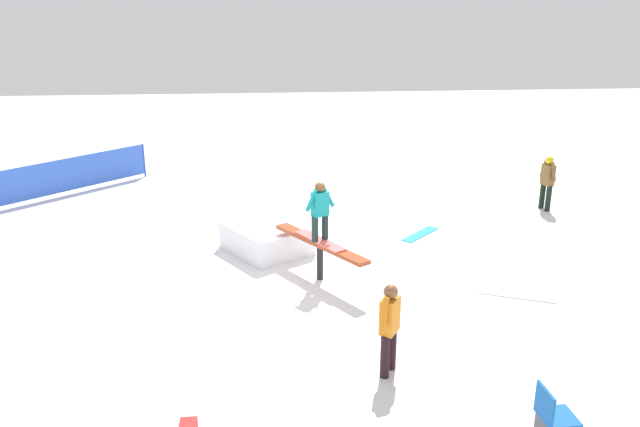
% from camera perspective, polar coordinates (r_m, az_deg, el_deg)
% --- Properties ---
extents(ground_plane, '(60.00, 60.00, 0.00)m').
position_cam_1_polar(ground_plane, '(13.05, -0.00, -5.98)').
color(ground_plane, white).
extents(rail_feature, '(2.48, 1.73, 0.83)m').
position_cam_1_polar(rail_feature, '(12.78, -0.00, -3.07)').
color(rail_feature, black).
rests_on(rail_feature, ground).
extents(snow_kicker_ramp, '(2.33, 2.24, 0.63)m').
position_cam_1_polar(snow_kicker_ramp, '(14.43, -4.90, -2.27)').
color(snow_kicker_ramp, white).
rests_on(snow_kicker_ramp, ground).
extents(main_rider_on_rail, '(1.39, 0.97, 1.26)m').
position_cam_1_polar(main_rider_on_rail, '(12.53, -0.00, 0.03)').
color(main_rider_on_rail, '#F36460').
rests_on(main_rider_on_rail, rail_feature).
extents(bystander_brown, '(0.69, 0.28, 1.52)m').
position_cam_1_polar(bystander_brown, '(18.31, 20.07, 2.89)').
color(bystander_brown, black).
rests_on(bystander_brown, ground).
extents(bystander_orange, '(0.59, 0.43, 1.48)m').
position_cam_1_polar(bystander_orange, '(9.59, 6.37, -10.04)').
color(bystander_orange, black).
rests_on(bystander_orange, ground).
extents(loose_snowboard_white, '(0.84, 1.44, 0.02)m').
position_cam_1_polar(loose_snowboard_white, '(12.90, 17.60, -7.15)').
color(loose_snowboard_white, white).
rests_on(loose_snowboard_white, ground).
extents(loose_snowboard_cyan, '(1.13, 1.13, 0.02)m').
position_cam_1_polar(loose_snowboard_cyan, '(15.70, 9.16, -1.89)').
color(loose_snowboard_cyan, '#27ABC4').
rests_on(loose_snowboard_cyan, ground).
extents(folding_chair, '(0.46, 0.46, 0.88)m').
position_cam_1_polar(folding_chair, '(8.80, 20.57, -17.29)').
color(folding_chair, '#3F3F44').
rests_on(folding_chair, ground).
extents(safety_fence, '(3.76, 3.77, 1.10)m').
position_cam_1_polar(safety_fence, '(20.25, -21.86, 3.35)').
color(safety_fence, blue).
rests_on(safety_fence, ground).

